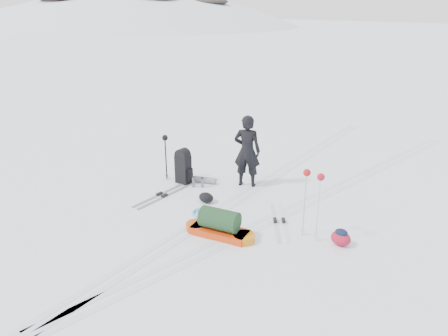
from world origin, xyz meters
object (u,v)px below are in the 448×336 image
at_px(pulk_sled, 220,226).
at_px(expedition_rucksack, 186,167).
at_px(ski_poles_black, 165,143).
at_px(skier, 247,151).

relative_size(pulk_sled, expedition_rucksack, 1.66).
bearing_deg(pulk_sled, expedition_rucksack, 134.00).
relative_size(expedition_rucksack, ski_poles_black, 0.77).
bearing_deg(skier, ski_poles_black, 4.43).
relative_size(skier, expedition_rucksack, 1.96).
bearing_deg(pulk_sled, skier, 101.44).
distance_m(skier, ski_poles_black, 2.19).
bearing_deg(pulk_sled, ski_poles_black, 141.54).
bearing_deg(expedition_rucksack, skier, 29.71).
bearing_deg(ski_poles_black, pulk_sled, -48.18).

